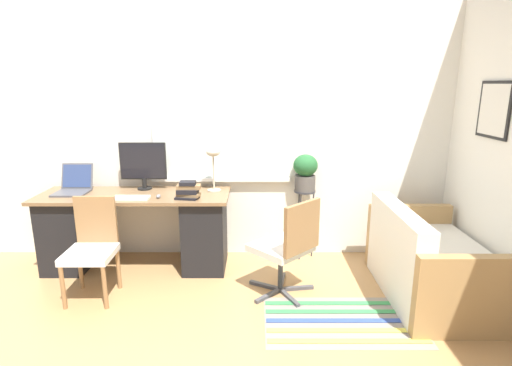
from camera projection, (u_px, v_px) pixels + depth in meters
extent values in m
plane|color=tan|center=(202.00, 280.00, 3.75)|extent=(14.00, 14.00, 0.00)
cube|color=white|center=(207.00, 129.00, 4.09)|extent=(9.00, 0.06, 2.70)
cube|color=white|center=(187.00, 117.00, 4.02)|extent=(0.69, 0.02, 1.32)
cube|color=white|center=(187.00, 117.00, 4.01)|extent=(0.62, 0.01, 1.25)
cube|color=white|center=(257.00, 117.00, 4.02)|extent=(0.69, 0.02, 1.32)
cube|color=white|center=(257.00, 117.00, 4.01)|extent=(0.62, 0.01, 1.25)
cube|color=white|center=(223.00, 179.00, 4.18)|extent=(1.44, 0.11, 0.04)
cube|color=white|center=(493.00, 137.00, 3.42)|extent=(0.06, 9.00, 2.70)
cube|color=black|center=(497.00, 110.00, 3.30)|extent=(0.02, 0.44, 0.47)
cube|color=silver|center=(496.00, 110.00, 3.30)|extent=(0.01, 0.39, 0.42)
cube|color=brown|center=(136.00, 195.00, 3.87)|extent=(1.84, 0.60, 0.03)
cube|color=black|center=(71.00, 232.00, 3.96)|extent=(0.40, 0.52, 0.73)
cube|color=black|center=(207.00, 232.00, 3.96)|extent=(0.40, 0.52, 0.73)
cube|color=#4C4C51|center=(73.00, 193.00, 3.87)|extent=(0.31, 0.26, 0.02)
cube|color=#4C4C51|center=(79.00, 176.00, 4.00)|extent=(0.31, 0.09, 0.25)
cube|color=navy|center=(79.00, 176.00, 3.99)|extent=(0.28, 0.07, 0.22)
cylinder|color=black|center=(147.00, 188.00, 4.04)|extent=(0.14, 0.14, 0.02)
cylinder|color=black|center=(146.00, 183.00, 4.03)|extent=(0.05, 0.05, 0.10)
cube|color=black|center=(145.00, 161.00, 3.98)|extent=(0.46, 0.02, 0.37)
cube|color=black|center=(145.00, 161.00, 3.97)|extent=(0.44, 0.01, 0.35)
cube|color=silver|center=(133.00, 198.00, 3.70)|extent=(0.33, 0.14, 0.02)
ellipsoid|color=slate|center=(160.00, 196.00, 3.73)|extent=(0.04, 0.07, 0.03)
cylinder|color=#BCB299|center=(216.00, 190.00, 3.98)|extent=(0.14, 0.14, 0.01)
cylinder|color=#BCB299|center=(216.00, 172.00, 3.93)|extent=(0.02, 0.02, 0.35)
ellipsoid|color=#BCB299|center=(215.00, 152.00, 3.88)|extent=(0.14, 0.14, 0.09)
cube|color=black|center=(189.00, 197.00, 3.71)|extent=(0.23, 0.18, 0.02)
cube|color=olive|center=(191.00, 195.00, 3.71)|extent=(0.23, 0.15, 0.03)
cube|color=black|center=(190.00, 191.00, 3.71)|extent=(0.20, 0.15, 0.04)
cube|color=olive|center=(191.00, 187.00, 3.70)|extent=(0.22, 0.11, 0.04)
cube|color=black|center=(190.00, 183.00, 3.68)|extent=(0.15, 0.11, 0.04)
cylinder|color=olive|center=(65.00, 286.00, 3.24)|extent=(0.04, 0.04, 0.40)
cylinder|color=olive|center=(107.00, 286.00, 3.24)|extent=(0.04, 0.04, 0.40)
cylinder|color=olive|center=(82.00, 267.00, 3.57)|extent=(0.04, 0.04, 0.40)
cylinder|color=olive|center=(120.00, 267.00, 3.57)|extent=(0.04, 0.04, 0.40)
cube|color=silver|center=(92.00, 254.00, 3.36)|extent=(0.40, 0.38, 0.06)
cube|color=olive|center=(98.00, 219.00, 3.50)|extent=(0.36, 0.03, 0.42)
cube|color=#47474C|center=(270.00, 296.00, 3.45)|extent=(0.24, 0.24, 0.03)
cube|color=#47474C|center=(291.00, 297.00, 3.42)|extent=(0.17, 0.29, 0.03)
cube|color=#47474C|center=(298.00, 288.00, 3.58)|extent=(0.31, 0.08, 0.03)
cube|color=#47474C|center=(284.00, 281.00, 3.70)|extent=(0.09, 0.31, 0.03)
cube|color=#47474C|center=(267.00, 286.00, 3.62)|extent=(0.29, 0.17, 0.03)
cylinder|color=#333338|center=(282.00, 269.00, 3.51)|extent=(0.04, 0.04, 0.36)
cube|color=silver|center=(283.00, 247.00, 3.46)|extent=(0.62, 0.62, 0.06)
cube|color=olive|center=(304.00, 228.00, 3.24)|extent=(0.32, 0.32, 0.42)
cube|color=white|center=(435.00, 271.00, 3.44)|extent=(0.80, 1.12, 0.45)
cube|color=white|center=(401.00, 228.00, 3.34)|extent=(0.16, 1.12, 0.33)
cube|color=#A87F4C|center=(473.00, 298.00, 2.83)|extent=(0.80, 0.09, 0.64)
cube|color=#A87F4C|center=(410.00, 235.00, 4.00)|extent=(0.80, 0.09, 0.64)
cylinder|color=#333338|center=(307.00, 191.00, 4.10)|extent=(0.22, 0.22, 0.02)
cylinder|color=#333338|center=(314.00, 225.00, 4.19)|extent=(0.01, 0.01, 0.71)
cylinder|color=#333338|center=(300.00, 222.00, 4.27)|extent=(0.01, 0.01, 0.71)
cylinder|color=#333338|center=(302.00, 227.00, 4.11)|extent=(0.01, 0.01, 0.71)
cylinder|color=#514C47|center=(307.00, 183.00, 4.08)|extent=(0.21, 0.21, 0.15)
ellipsoid|color=#235B2D|center=(307.00, 165.00, 4.04)|extent=(0.25, 0.25, 0.22)
cube|color=gray|center=(344.00, 321.00, 3.10)|extent=(1.21, 0.70, 0.01)
cube|color=#DBCC4C|center=(351.00, 341.00, 2.85)|extent=(1.18, 0.06, 0.00)
cube|color=#DBCC4C|center=(347.00, 330.00, 2.98)|extent=(1.18, 0.06, 0.00)
cube|color=#334C99|center=(344.00, 321.00, 3.10)|extent=(1.18, 0.06, 0.00)
cube|color=#388E4C|center=(340.00, 312.00, 3.22)|extent=(1.18, 0.06, 0.00)
cube|color=#388E4C|center=(337.00, 303.00, 3.35)|extent=(1.18, 0.06, 0.00)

